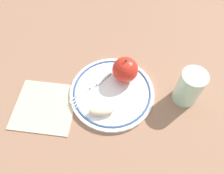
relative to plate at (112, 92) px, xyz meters
The scene contains 7 objects.
ground_plane 0.02m from the plate, 90.72° to the right, with size 2.00×2.00×0.00m, color #966A51.
plate is the anchor object (origin of this frame).
apple_red_whole 0.07m from the plate, 149.75° to the left, with size 0.07×0.07×0.08m.
apple_slice_front 0.07m from the plate, 16.23° to the right, with size 0.07×0.03×0.02m, color beige.
fork 0.05m from the plate, 124.27° to the right, with size 0.17×0.12×0.00m.
drinking_glass 0.20m from the plate, 94.44° to the left, with size 0.06×0.06×0.10m, color #BAE8C3.
napkin_folded 0.18m from the plate, 69.50° to the right, with size 0.15×0.16×0.01m, color beige.
Camera 1 is at (0.29, 0.06, 0.51)m, focal length 35.00 mm.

